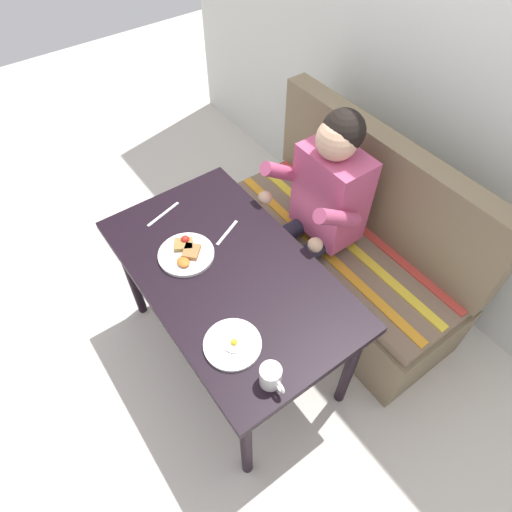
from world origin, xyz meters
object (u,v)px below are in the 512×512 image
person (320,202)px  knife (163,214)px  table (229,282)px  plate_eggs (233,344)px  plate_breakfast (186,253)px  couch (344,251)px  coffee_mug (271,376)px  fork (227,233)px

person → knife: 0.76m
table → plate_eggs: plate_eggs is taller
table → plate_breakfast: bearing=-150.8°
person → plate_breakfast: bearing=-98.2°
plate_breakfast → knife: size_ratio=1.24×
plate_breakfast → plate_eggs: (0.49, -0.08, -0.00)m
person → knife: size_ratio=6.06×
plate_breakfast → couch: bearing=78.3°
person → plate_breakfast: (-0.10, -0.69, 0.00)m
person → knife: (-0.38, -0.65, -0.01)m
knife → plate_eggs: bearing=-24.8°
couch → person: person is taller
couch → knife: couch is taller
plate_eggs → knife: 0.78m
knife → plate_breakfast: bearing=-23.3°
table → plate_eggs: bearing=-30.6°
plate_eggs → coffee_mug: bearing=8.2°
person → fork: bearing=-102.3°
knife → person: bearing=43.7°
table → plate_breakfast: plate_breakfast is taller
table → plate_breakfast: 0.23m
coffee_mug → fork: size_ratio=0.69×
person → coffee_mug: 0.95m
plate_breakfast → coffee_mug: (0.69, -0.05, 0.04)m
fork → knife: bearing=-171.7°
table → person: bearing=97.7°
person → plate_eggs: size_ratio=5.46×
table → knife: bearing=-172.1°
plate_breakfast → person: bearing=81.8°
coffee_mug → knife: (-0.97, 0.09, -0.05)m
plate_breakfast → coffee_mug: bearing=-4.5°
table → coffee_mug: bearing=-16.8°
couch → fork: bearing=-105.8°
couch → coffee_mug: (0.51, -0.92, 0.45)m
couch → table: bearing=-90.0°
couch → plate_breakfast: (-0.18, -0.86, 0.41)m
coffee_mug → knife: 0.98m
plate_eggs → coffee_mug: size_ratio=1.88×
table → fork: 0.23m
person → coffee_mug: bearing=-51.6°
couch → plate_eggs: couch is taller
plate_eggs → table: bearing=149.4°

